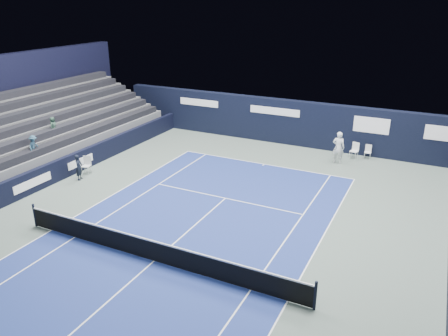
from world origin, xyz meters
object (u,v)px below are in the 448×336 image
Objects in this scene: folding_chair_back_b at (368,151)px; line_judge_chair at (87,164)px; tennis_net at (153,250)px; folding_chair_back_a at (355,148)px; tennis_player at (338,147)px.

line_judge_chair reaches higher than folding_chair_back_b.
tennis_net is at bearing -112.37° from folding_chair_back_b.
folding_chair_back_a reaches higher than folding_chair_back_b.
tennis_net is (-5.54, -15.83, -0.00)m from folding_chair_back_b.
folding_chair_back_b is at bearing 47.10° from tennis_player.
line_judge_chair is at bearing 146.07° from tennis_net.
folding_chair_back_a is at bearing 60.65° from tennis_player.
line_judge_chair is 0.52× the size of tennis_player.
folding_chair_back_b is 0.07× the size of tennis_net.
folding_chair_back_b is 17.43m from line_judge_chair.
line_judge_chair is 10.58m from tennis_net.
line_judge_chair reaches higher than folding_chair_back_a.
folding_chair_back_b is at bearing 70.72° from tennis_net.
tennis_player is at bearing 74.31° from tennis_net.
tennis_net reaches higher than folding_chair_back_a.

